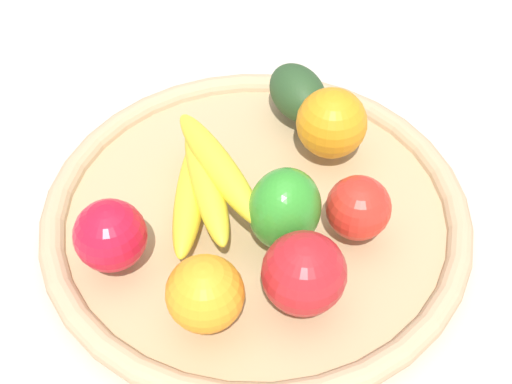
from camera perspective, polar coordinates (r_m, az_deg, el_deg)
The scene contains 10 objects.
ground_plane at distance 0.83m, azimuth 0.00°, elevation -2.61°, with size 2.40×2.40×0.00m, color beige.
basket at distance 0.81m, azimuth 0.00°, elevation -1.83°, with size 0.46×0.46×0.04m.
apple_1 at distance 0.74m, azimuth -10.97°, elevation -3.25°, with size 0.07×0.07×0.07m, color red.
apple_2 at distance 0.69m, azimuth 3.66°, elevation -6.16°, with size 0.08×0.08×0.08m, color red.
banana_bunch at distance 0.78m, azimuth -3.87°, elevation 0.92°, with size 0.18×0.15×0.06m.
orange_1 at distance 0.83m, azimuth 5.75°, elevation 5.22°, with size 0.08×0.08×0.08m, color orange.
bell_pepper at distance 0.74m, azimuth 2.19°, elevation -1.29°, with size 0.08×0.07×0.09m, color #308D28.
apple_0 at distance 0.76m, azimuth 7.78°, elevation -1.13°, with size 0.07×0.07×0.07m, color red.
orange_0 at distance 0.69m, azimuth -3.96°, elevation -7.67°, with size 0.07×0.07×0.07m, color orange.
avocado at distance 0.88m, azimuth 3.39°, elevation 7.45°, with size 0.09×0.06×0.06m, color #284623.
Camera 1 is at (-0.50, -0.17, 0.63)m, focal length 52.84 mm.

